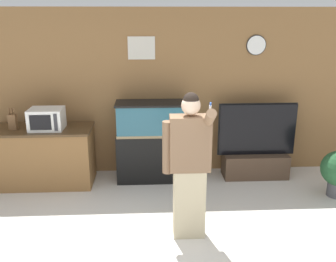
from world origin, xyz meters
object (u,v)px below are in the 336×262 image
Objects in this scene: microwave at (47,119)px; person_standing at (189,165)px; aquarium_on_stand at (154,141)px; knife_block at (13,121)px; tv_on_stand at (255,156)px; counter_island at (44,156)px.

person_standing is at bearing -37.38° from microwave.
aquarium_on_stand reaches higher than microwave.
microwave is at bearing -2.31° from knife_block.
aquarium_on_stand is 0.72× the size of person_standing.
aquarium_on_stand is at bearing 102.94° from person_standing.
tv_on_stand is at bearing 2.74° from microwave.
tv_on_stand is (3.16, 0.15, -0.69)m from microwave.
person_standing is at bearing -127.42° from tv_on_stand.
aquarium_on_stand is at bearing 3.49° from knife_block.
aquarium_on_stand is (2.05, 0.12, -0.39)m from knife_block.
aquarium_on_stand is (1.55, 0.14, -0.42)m from microwave.
aquarium_on_stand is at bearing -179.77° from tv_on_stand.
microwave is 3.24m from tv_on_stand.
counter_island is 0.61m from microwave.
counter_island is 3.11× the size of microwave.
person_standing reaches higher than microwave.
counter_island is 0.68m from knife_block.
counter_island is at bearing 4.57° from knife_block.
person_standing is (2.04, -1.52, 0.45)m from counter_island.
microwave is 0.39× the size of aquarium_on_stand.
counter_island is 0.87× the size of person_standing.
counter_island is at bearing -178.24° from tv_on_stand.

